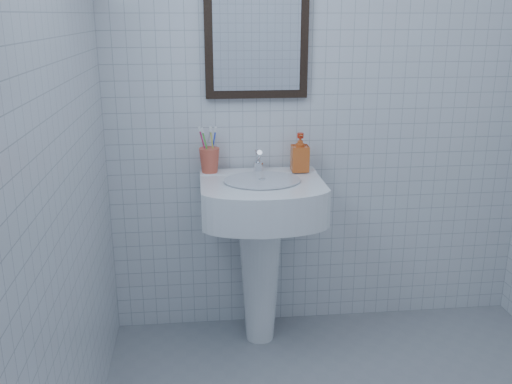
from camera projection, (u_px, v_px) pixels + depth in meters
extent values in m
cube|color=silver|center=(324.00, 94.00, 2.86)|extent=(2.20, 0.02, 2.50)
cube|color=silver|center=(36.00, 157.00, 1.61)|extent=(0.02, 2.40, 2.50)
cone|color=white|center=(260.00, 275.00, 2.91)|extent=(0.23, 0.23, 0.73)
cube|color=white|center=(261.00, 198.00, 2.74)|extent=(0.58, 0.41, 0.18)
cube|color=white|center=(258.00, 173.00, 2.86)|extent=(0.58, 0.10, 0.03)
cylinder|color=silver|center=(262.00, 180.00, 2.68)|extent=(0.36, 0.36, 0.01)
cylinder|color=silver|center=(258.00, 167.00, 2.83)|extent=(0.05, 0.05, 0.05)
cylinder|color=silver|center=(259.00, 156.00, 2.80)|extent=(0.03, 0.10, 0.08)
cylinder|color=silver|center=(258.00, 158.00, 2.84)|extent=(0.03, 0.05, 0.09)
imported|color=#BA2D12|center=(300.00, 152.00, 2.82)|extent=(0.09, 0.09, 0.19)
cube|color=black|center=(257.00, 33.00, 2.72)|extent=(0.50, 0.04, 0.62)
cube|color=white|center=(257.00, 33.00, 2.70)|extent=(0.42, 0.00, 0.54)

